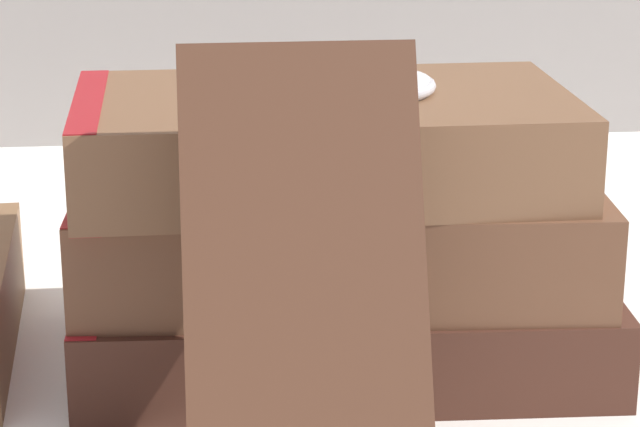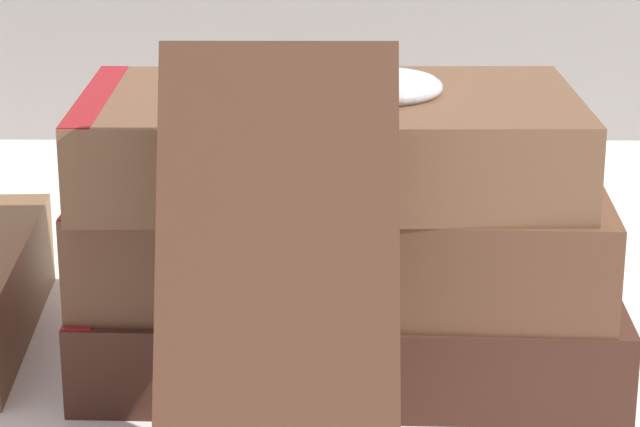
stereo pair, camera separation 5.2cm
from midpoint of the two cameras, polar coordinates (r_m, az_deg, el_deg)
The scene contains 7 objects.
ground_plane at distance 0.57m, azimuth -6.82°, elevation -7.12°, with size 3.00×3.00×0.00m, color white.
book_flat_bottom at distance 0.58m, azimuth -2.10°, elevation -4.51°, with size 0.23×0.14×0.04m.
book_flat_middle at distance 0.57m, azimuth -2.44°, elevation -0.71°, with size 0.22×0.13×0.04m.
book_flat_top at distance 0.55m, azimuth -3.12°, elevation 3.08°, with size 0.20×0.12×0.04m.
book_leaning_front at distance 0.45m, azimuth -3.97°, elevation -3.87°, with size 0.08×0.08×0.16m.
pocket_watch at distance 0.55m, azimuth -0.66°, elevation 5.48°, with size 0.05×0.06×0.01m.
reading_glasses at distance 0.73m, azimuth -7.08°, elevation -1.35°, with size 0.12×0.08×0.00m.
Camera 1 is at (-0.01, -0.51, 0.24)m, focal length 75.00 mm.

